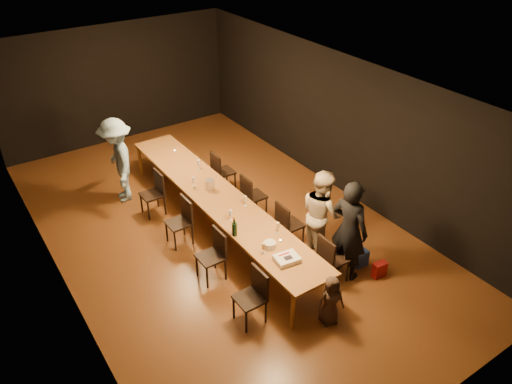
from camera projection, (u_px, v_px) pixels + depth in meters
ground at (219, 228)px, 9.93m from camera, size 10.00×10.00×0.00m
room_shell at (214, 133)px, 8.83m from camera, size 6.04×10.04×3.02m
table at (217, 198)px, 9.56m from camera, size 0.90×6.00×0.75m
chair_right_0 at (333, 258)px, 8.41m from camera, size 0.42×0.42×0.93m
chair_right_1 at (290, 224)px, 9.25m from camera, size 0.42×0.42×0.93m
chair_right_2 at (254, 195)px, 10.09m from camera, size 0.42×0.42×0.93m
chair_right_3 at (224, 171)px, 10.93m from camera, size 0.42×0.42×0.93m
chair_left_0 at (250, 298)px, 7.60m from camera, size 0.42×0.42×0.93m
chair_left_1 at (210, 257)px, 8.44m from camera, size 0.42×0.42×0.93m
chair_left_2 at (178, 223)px, 9.28m from camera, size 0.42×0.42×0.93m
chair_left_3 at (152, 194)px, 10.12m from camera, size 0.42×0.42×0.93m
woman_birthday at (349, 230)px, 8.30m from camera, size 0.59×0.76×1.86m
woman_tan at (321, 214)px, 8.84m from camera, size 0.78×0.93×1.71m
man_blue at (118, 161)px, 10.37m from camera, size 0.89×1.30×1.85m
child at (331, 300)px, 7.60m from camera, size 0.49×0.39×0.87m
gift_bag_red at (379, 270)px, 8.64m from camera, size 0.26×0.15×0.29m
gift_bag_blue at (361, 258)px, 8.88m from camera, size 0.26×0.18×0.31m
birthday_cake at (287, 259)px, 7.88m from camera, size 0.41×0.35×0.09m
plate_stack at (270, 245)px, 8.16m from camera, size 0.22×0.22×0.11m
champagne_bottle at (234, 226)px, 8.38m from camera, size 0.09×0.09×0.37m
ice_bucket at (210, 185)px, 9.70m from camera, size 0.18×0.18×0.20m
wineglass_0 at (264, 248)px, 8.01m from camera, size 0.06×0.06×0.21m
wineglass_1 at (277, 228)px, 8.49m from camera, size 0.06×0.06×0.21m
wineglass_2 at (231, 215)px, 8.81m from camera, size 0.06×0.06×0.21m
wineglass_3 at (245, 201)px, 9.20m from camera, size 0.06×0.06×0.21m
wineglass_4 at (194, 182)px, 9.78m from camera, size 0.06×0.06×0.21m
wineglass_5 at (199, 165)px, 10.38m from camera, size 0.06×0.06×0.21m
tealight_near at (280, 241)px, 8.32m from camera, size 0.05×0.05×0.03m
tealight_mid at (214, 184)px, 9.88m from camera, size 0.05×0.05×0.03m
tealight_far at (175, 151)px, 11.09m from camera, size 0.05×0.05×0.03m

